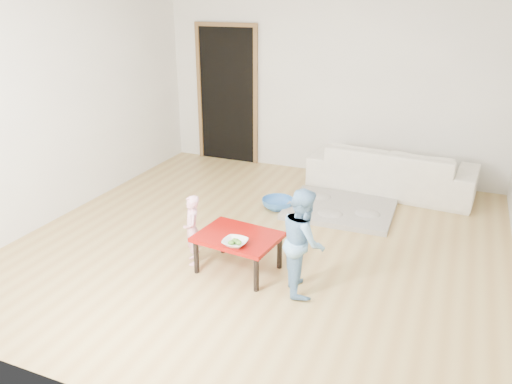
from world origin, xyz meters
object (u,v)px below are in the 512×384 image
Objects in this scene: bowl at (235,243)px; child_blue at (303,241)px; sofa at (392,169)px; red_table at (238,253)px; child_pink at (192,230)px; basin at (278,204)px.

bowl is 0.23× the size of child_blue.
sofa reaches higher than red_table.
child_pink is 0.73× the size of child_blue.
child_pink is at bearing 62.12° from child_blue.
child_pink reaches higher than sofa.
sofa is at bearing 43.85° from basin.
child_blue reaches higher than bowl.
child_blue is at bearing 53.46° from child_pink.
basin is (-0.17, 1.55, -0.13)m from red_table.
child_blue is (0.60, 0.12, 0.08)m from bowl.
child_blue is at bearing -6.78° from red_table.
sofa is 9.63× the size of bowl.
basin is at bearing 97.57° from bowl.
red_table is (-1.02, -2.70, -0.12)m from sofa.
child_pink is (-0.48, -0.03, 0.17)m from red_table.
bowl is at bearing -72.48° from red_table.
child_blue is 2.44× the size of basin.
basin is (-0.84, 1.63, -0.42)m from child_blue.
red_table reaches higher than basin.
basin is (-1.20, -1.15, -0.25)m from sofa.
child_pink is 1.15m from child_blue.
child_blue is at bearing 86.97° from sofa.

